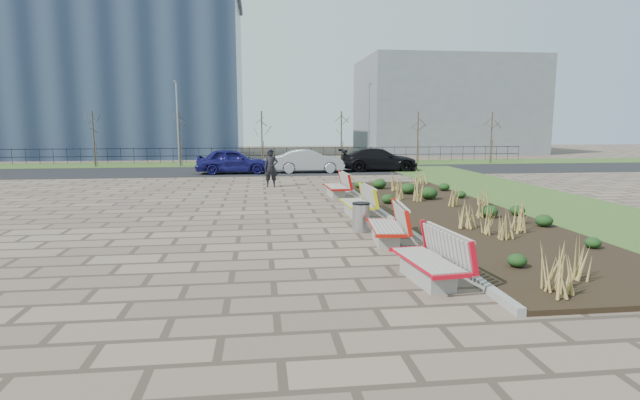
{
  "coord_description": "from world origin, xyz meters",
  "views": [
    {
      "loc": [
        -0.24,
        -11.2,
        3.08
      ],
      "look_at": [
        1.5,
        3.0,
        0.9
      ],
      "focal_mm": 28.0,
      "sensor_mm": 36.0,
      "label": 1
    }
  ],
  "objects": [
    {
      "name": "lamp_west",
      "position": [
        -6.0,
        26.0,
        3.04
      ],
      "size": [
        0.24,
        0.6,
        6.0
      ],
      "primitive_type": null,
      "color": "gray",
      "rests_on": "grass_verge_far"
    },
    {
      "name": "grass_verge_near",
      "position": [
        11.0,
        5.0,
        0.02
      ],
      "size": [
        5.0,
        38.0,
        0.04
      ],
      "primitive_type": "cube",
      "color": "#33511E",
      "rests_on": "ground"
    },
    {
      "name": "car_blue",
      "position": [
        -1.84,
        20.37,
        0.8
      ],
      "size": [
        4.61,
        1.89,
        1.56
      ],
      "primitive_type": "imported",
      "rotation": [
        0.0,
        0.0,
        1.58
      ],
      "color": "#151355",
      "rests_on": "road"
    },
    {
      "name": "car_black",
      "position": [
        7.61,
        21.04,
        0.77
      ],
      "size": [
        5.23,
        2.27,
        1.5
      ],
      "primitive_type": "imported",
      "rotation": [
        0.0,
        0.0,
        1.54
      ],
      "color": "black",
      "rests_on": "road"
    },
    {
      "name": "road",
      "position": [
        0.0,
        22.0,
        0.01
      ],
      "size": [
        80.0,
        7.0,
        0.02
      ],
      "primitive_type": "cube",
      "color": "black",
      "rests_on": "ground"
    },
    {
      "name": "tree_b",
      "position": [
        -6.0,
        26.5,
        2.04
      ],
      "size": [
        1.4,
        1.4,
        4.0
      ],
      "primitive_type": null,
      "color": "#4C3D2D",
      "rests_on": "grass_verge_far"
    },
    {
      "name": "building_glass",
      "position": [
        -22.0,
        40.0,
        7.5
      ],
      "size": [
        40.0,
        14.0,
        15.0
      ],
      "primitive_type": "cube",
      "color": "#192338",
      "rests_on": "ground"
    },
    {
      "name": "tree_e",
      "position": [
        12.0,
        26.5,
        2.04
      ],
      "size": [
        1.4,
        1.4,
        4.0
      ],
      "primitive_type": null,
      "color": "#4C3D2D",
      "rests_on": "grass_verge_far"
    },
    {
      "name": "tree_d",
      "position": [
        6.0,
        26.5,
        2.04
      ],
      "size": [
        1.4,
        1.4,
        4.0
      ],
      "primitive_type": null,
      "color": "#4C3D2D",
      "rests_on": "grass_verge_far"
    },
    {
      "name": "bench_d",
      "position": [
        3.0,
        9.72,
        0.5
      ],
      "size": [
        0.97,
        2.13,
        1.0
      ],
      "primitive_type": null,
      "rotation": [
        0.0,
        0.0,
        0.04
      ],
      "color": "#B30E0B",
      "rests_on": "ground"
    },
    {
      "name": "building_grey",
      "position": [
        20.0,
        42.0,
        5.0
      ],
      "size": [
        18.0,
        12.0,
        10.0
      ],
      "primitive_type": "cube",
      "color": "slate",
      "rests_on": "ground"
    },
    {
      "name": "ground",
      "position": [
        0.0,
        0.0,
        0.0
      ],
      "size": [
        120.0,
        120.0,
        0.0
      ],
      "primitive_type": "plane",
      "color": "#74614F",
      "rests_on": "ground"
    },
    {
      "name": "litter_bin",
      "position": [
        2.66,
        2.73,
        0.41
      ],
      "size": [
        0.49,
        0.49,
        0.82
      ],
      "primitive_type": "cylinder",
      "color": "#B2B2B7",
      "rests_on": "ground"
    },
    {
      "name": "planting_bed",
      "position": [
        6.25,
        5.0,
        0.05
      ],
      "size": [
        4.5,
        18.0,
        0.1
      ],
      "primitive_type": "cube",
      "color": "black",
      "rests_on": "ground"
    },
    {
      "name": "planting_curb",
      "position": [
        3.92,
        5.0,
        0.07
      ],
      "size": [
        0.16,
        18.0,
        0.15
      ],
      "primitive_type": "cube",
      "color": "gray",
      "rests_on": "ground"
    },
    {
      "name": "bench_c",
      "position": [
        3.0,
        5.14,
        0.5
      ],
      "size": [
        0.94,
        2.12,
        1.0
      ],
      "primitive_type": null,
      "rotation": [
        0.0,
        0.0,
        0.02
      ],
      "color": "yellow",
      "rests_on": "ground"
    },
    {
      "name": "bench_a",
      "position": [
        3.0,
        -2.05,
        0.5
      ],
      "size": [
        1.11,
        2.18,
        1.0
      ],
      "primitive_type": null,
      "rotation": [
        0.0,
        0.0,
        0.1
      ],
      "color": "red",
      "rests_on": "ground"
    },
    {
      "name": "pedestrian",
      "position": [
        0.34,
        13.39,
        0.94
      ],
      "size": [
        0.7,
        0.47,
        1.88
      ],
      "primitive_type": "imported",
      "rotation": [
        0.0,
        0.0,
        -0.03
      ],
      "color": "black",
      "rests_on": "ground"
    },
    {
      "name": "tree_a",
      "position": [
        -12.0,
        26.5,
        2.04
      ],
      "size": [
        1.4,
        1.4,
        4.0
      ],
      "primitive_type": null,
      "color": "#4C3D2D",
      "rests_on": "grass_verge_far"
    },
    {
      "name": "tree_f",
      "position": [
        18.0,
        26.5,
        2.04
      ],
      "size": [
        1.4,
        1.4,
        4.0
      ],
      "primitive_type": null,
      "color": "#4C3D2D",
      "rests_on": "grass_verge_far"
    },
    {
      "name": "lamp_east",
      "position": [
        8.0,
        26.0,
        3.04
      ],
      "size": [
        0.24,
        0.6,
        6.0
      ],
      "primitive_type": null,
      "color": "gray",
      "rests_on": "grass_verge_far"
    },
    {
      "name": "bench_b",
      "position": [
        3.0,
        1.23,
        0.5
      ],
      "size": [
        1.12,
        2.19,
        1.0
      ],
      "primitive_type": null,
      "rotation": [
        0.0,
        0.0,
        -0.11
      ],
      "color": "red",
      "rests_on": "ground"
    },
    {
      "name": "grass_verge_far",
      "position": [
        0.0,
        28.0,
        0.02
      ],
      "size": [
        80.0,
        5.0,
        0.04
      ],
      "primitive_type": "cube",
      "color": "#33511E",
      "rests_on": "ground"
    },
    {
      "name": "railing_fence",
      "position": [
        0.0,
        29.5,
        0.64
      ],
      "size": [
        44.0,
        0.1,
        1.2
      ],
      "primitive_type": null,
      "color": "black",
      "rests_on": "grass_verge_far"
    },
    {
      "name": "tree_c",
      "position": [
        0.0,
        26.5,
        2.04
      ],
      "size": [
        1.4,
        1.4,
        4.0
      ],
      "primitive_type": null,
      "color": "#4C3D2D",
      "rests_on": "grass_verge_far"
    },
    {
      "name": "car_silver",
      "position": [
        2.96,
        20.5,
        0.74
      ],
      "size": [
        4.43,
        1.63,
        1.45
      ],
      "primitive_type": "imported",
      "rotation": [
        0.0,
        0.0,
        1.55
      ],
      "color": "gray",
      "rests_on": "road"
    }
  ]
}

